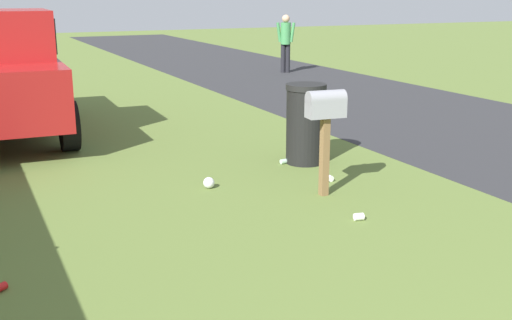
{
  "coord_description": "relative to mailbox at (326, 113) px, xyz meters",
  "views": [
    {
      "loc": [
        0.53,
        2.95,
        2.37
      ],
      "look_at": [
        4.91,
        0.89,
        1.08
      ],
      "focal_mm": 44.7,
      "sensor_mm": 36.0,
      "label": 1
    }
  ],
  "objects": [
    {
      "name": "litter_cup_near_hydrant",
      "position": [
        -0.92,
        0.11,
        -0.96
      ],
      "size": [
        0.1,
        0.11,
        0.08
      ],
      "primitive_type": "cylinder",
      "rotation": [
        0.0,
        1.57,
        4.54
      ],
      "color": "white",
      "rests_on": "ground"
    },
    {
      "name": "litter_bag_by_mailbox",
      "position": [
        0.84,
        1.15,
        -0.93
      ],
      "size": [
        0.14,
        0.14,
        0.14
      ],
      "primitive_type": "sphere",
      "color": "silver",
      "rests_on": "ground"
    },
    {
      "name": "litter_cup_midfield_a",
      "position": [
        0.47,
        -0.37,
        -0.96
      ],
      "size": [
        0.1,
        0.08,
        0.08
      ],
      "primitive_type": "cylinder",
      "rotation": [
        0.0,
        1.57,
        0.04
      ],
      "color": "white",
      "rests_on": "ground"
    },
    {
      "name": "pedestrian",
      "position": [
        10.76,
        -5.14,
        -0.02
      ],
      "size": [
        0.3,
        0.52,
        1.7
      ],
      "rotation": [
        0.0,
        0.0,
        2.62
      ],
      "color": "black",
      "rests_on": "ground"
    },
    {
      "name": "litter_can_midfield_b",
      "position": [
        -1.07,
        3.71,
        -0.97
      ],
      "size": [
        0.13,
        0.14,
        0.07
      ],
      "primitive_type": "cylinder",
      "rotation": [
        0.0,
        1.57,
        5.36
      ],
      "color": "red",
      "rests_on": "ground"
    },
    {
      "name": "litter_bottle_far_scatter",
      "position": [
        1.47,
        -0.29,
        -0.97
      ],
      "size": [
        0.09,
        0.23,
        0.07
      ],
      "primitive_type": "cylinder",
      "rotation": [
        0.0,
        1.57,
        1.68
      ],
      "color": "#B2D8BF",
      "rests_on": "ground"
    },
    {
      "name": "trash_bin",
      "position": [
        1.4,
        -0.53,
        -0.44
      ],
      "size": [
        0.57,
        0.57,
        1.13
      ],
      "color": "black",
      "rests_on": "ground"
    },
    {
      "name": "mailbox",
      "position": [
        0.0,
        0.0,
        0.0
      ],
      "size": [
        0.24,
        0.47,
        1.27
      ],
      "rotation": [
        0.0,
        0.0,
        -0.1
      ],
      "color": "brown",
      "rests_on": "ground"
    }
  ]
}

